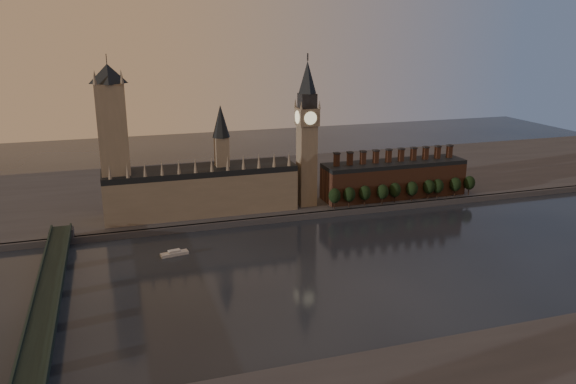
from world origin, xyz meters
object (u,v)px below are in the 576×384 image
object	(u,v)px
victoria_tower	(113,139)
big_ben	(307,133)
westminster_bridge	(48,300)
river_boat	(174,253)

from	to	relation	value
victoria_tower	big_ben	world-z (taller)	victoria_tower
victoria_tower	westminster_bridge	xyz separation A→B (m)	(-35.00, -117.70, -51.65)
victoria_tower	river_boat	bearing A→B (deg)	-65.88
big_ben	westminster_bridge	distance (m)	205.83
westminster_bridge	big_ben	bearing A→B (deg)	34.33
big_ben	river_boat	xyz separation A→B (m)	(-101.77, -58.03, -55.61)
river_boat	victoria_tower	bearing A→B (deg)	104.09
victoria_tower	river_boat	xyz separation A→B (m)	(28.23, -63.03, -57.87)
river_boat	big_ben	bearing A→B (deg)	19.66
victoria_tower	river_boat	size ratio (longest dim) A/B	6.55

